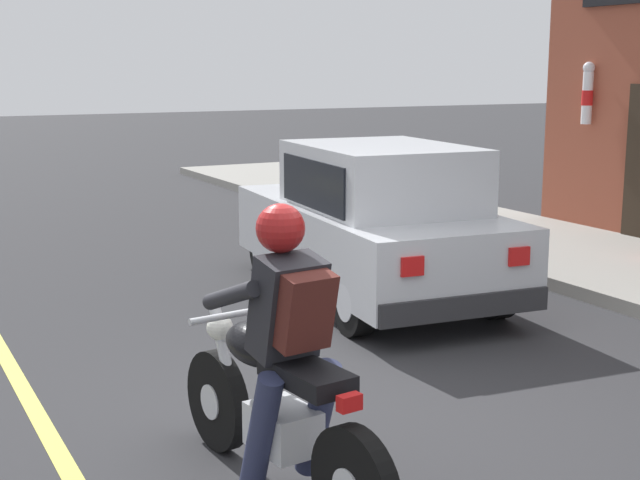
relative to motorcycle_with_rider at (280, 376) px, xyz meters
name	(u,v)px	position (x,y,z in m)	size (l,w,h in m)	color
ground_plane	(357,429)	(0.82, 0.57, -0.68)	(80.00, 80.00, 0.00)	#2B2B2D
sidewalk_curb	(587,258)	(5.72, 3.57, -0.61)	(2.60, 22.00, 0.14)	gray
motorcycle_with_rider	(280,376)	(0.00, 0.00, 0.00)	(0.62, 2.02, 1.62)	black
car_hatchback	(373,223)	(2.65, 3.42, 0.09)	(1.99, 3.92, 1.57)	black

